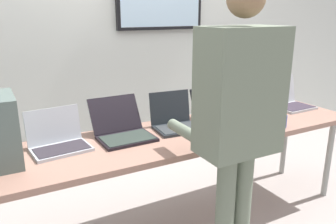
{
  "coord_description": "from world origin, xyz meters",
  "views": [
    {
      "loc": [
        -1.17,
        -1.98,
        1.6
      ],
      "look_at": [
        -0.01,
        0.14,
        0.88
      ],
      "focal_mm": 36.35,
      "sensor_mm": 36.0,
      "label": 1
    }
  ],
  "objects": [
    {
      "name": "laptop_station_0",
      "position": [
        -0.82,
        0.12,
        0.81
      ],
      "size": [
        0.37,
        0.31,
        0.25
      ],
      "color": "#A9ADB6",
      "rests_on": "workbench"
    },
    {
      "name": "laptop_station_4",
      "position": [
        0.82,
        0.13,
        0.81
      ],
      "size": [
        0.35,
        0.4,
        0.24
      ],
      "color": "black",
      "rests_on": "workbench"
    },
    {
      "name": "person",
      "position": [
        0.0,
        -0.62,
        1.07
      ],
      "size": [
        0.44,
        0.58,
        1.76
      ],
      "color": "slate",
      "rests_on": "ground"
    },
    {
      "name": "workbench",
      "position": [
        0.0,
        0.0,
        0.71
      ],
      "size": [
        2.96,
        0.7,
        0.76
      ],
      "color": "#946D5D",
      "rests_on": "ground"
    },
    {
      "name": "laptop_station_2",
      "position": [
        0.03,
        0.11,
        0.82
      ],
      "size": [
        0.34,
        0.32,
        0.26
      ],
      "color": "#21262B",
      "rests_on": "workbench"
    },
    {
      "name": "laptop_station_1",
      "position": [
        -0.39,
        0.12,
        0.81
      ],
      "size": [
        0.37,
        0.41,
        0.25
      ],
      "color": "black",
      "rests_on": "workbench"
    },
    {
      "name": "coffee_mug",
      "position": [
        0.75,
        -0.25,
        0.8
      ],
      "size": [
        0.08,
        0.08,
        0.09
      ],
      "color": "#304590",
      "rests_on": "workbench"
    },
    {
      "name": "back_wall",
      "position": [
        0.01,
        1.13,
        1.3
      ],
      "size": [
        8.0,
        0.11,
        2.59
      ],
      "color": "silver",
      "rests_on": "ground"
    },
    {
      "name": "laptop_station_3",
      "position": [
        0.43,
        0.14,
        0.81
      ],
      "size": [
        0.37,
        0.35,
        0.25
      ],
      "color": "black",
      "rests_on": "workbench"
    },
    {
      "name": "laptop_station_5",
      "position": [
        1.23,
        0.13,
        0.82
      ],
      "size": [
        0.34,
        0.33,
        0.27
      ],
      "color": "#B1B4B9",
      "rests_on": "workbench"
    }
  ]
}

